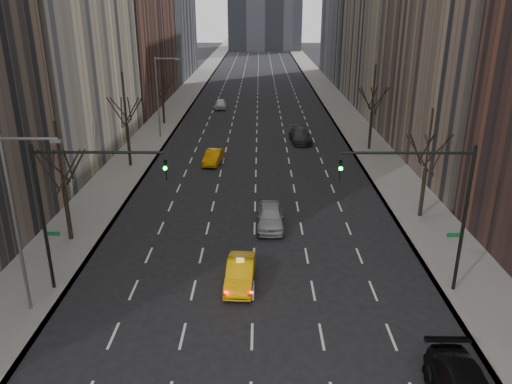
{
  "coord_description": "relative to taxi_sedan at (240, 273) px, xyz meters",
  "views": [
    {
      "loc": [
        0.32,
        -11.4,
        14.51
      ],
      "look_at": [
        0.11,
        17.84,
        3.5
      ],
      "focal_mm": 35.0,
      "sensor_mm": 36.0,
      "label": 1
    }
  ],
  "objects": [
    {
      "name": "streetlight_near",
      "position": [
        -10.13,
        -2.64,
        4.93
      ],
      "size": [
        2.83,
        0.22,
        9.0
      ],
      "color": "slate",
      "rests_on": "ground"
    },
    {
      "name": "tree_lw_b",
      "position": [
        -11.29,
        5.36,
        3.03
      ],
      "size": [
        3.36,
        3.5,
        7.82
      ],
      "color": "black",
      "rests_on": "ground"
    },
    {
      "name": "tree_lw_d",
      "position": [
        -11.29,
        39.36,
        2.87
      ],
      "size": [
        3.36,
        3.5,
        7.36
      ],
      "color": "black",
      "rests_on": "ground"
    },
    {
      "name": "tree_rw_b",
      "position": [
        12.71,
        9.36,
        3.03
      ],
      "size": [
        3.36,
        3.5,
        7.82
      ],
      "color": "black",
      "rests_on": "ground"
    },
    {
      "name": "silver_sedan_ahead",
      "position": [
        1.81,
        7.66,
        0.09
      ],
      "size": [
        1.88,
        4.59,
        1.56
      ],
      "primitive_type": "imported",
      "rotation": [
        0.0,
        0.0,
        -0.01
      ],
      "color": "#A2A5AA",
      "rests_on": "ground"
    },
    {
      "name": "far_taxi",
      "position": [
        -3.42,
        22.33,
        -0.02
      ],
      "size": [
        1.93,
        4.21,
        1.34
      ],
      "primitive_type": "imported",
      "rotation": [
        0.0,
        0.0,
        -0.13
      ],
      "color": "orange",
      "rests_on": "ground"
    },
    {
      "name": "sidewalk_right",
      "position": [
        12.96,
        57.36,
        -0.62
      ],
      "size": [
        4.5,
        320.0,
        0.15
      ],
      "primitive_type": "cube",
      "color": "slate",
      "rests_on": "ground"
    },
    {
      "name": "taxi_sedan",
      "position": [
        0.0,
        0.0,
        0.0
      ],
      "size": [
        1.66,
        4.27,
        1.38
      ],
      "primitive_type": "imported",
      "rotation": [
        0.0,
        0.0,
        -0.05
      ],
      "color": "#FFB005",
      "rests_on": "ground"
    },
    {
      "name": "streetlight_far",
      "position": [
        -10.13,
        32.36,
        4.93
      ],
      "size": [
        2.83,
        0.22,
        9.0
      ],
      "color": "slate",
      "rests_on": "ground"
    },
    {
      "name": "traffic_mast_left",
      "position": [
        -8.4,
        -0.64,
        4.8
      ],
      "size": [
        6.69,
        0.39,
        8.0
      ],
      "color": "black",
      "rests_on": "ground"
    },
    {
      "name": "traffic_mast_right",
      "position": [
        9.82,
        -0.64,
        4.8
      ],
      "size": [
        6.69,
        0.39,
        8.0
      ],
      "color": "black",
      "rests_on": "ground"
    },
    {
      "name": "far_suv_grey",
      "position": [
        5.63,
        30.65,
        0.07
      ],
      "size": [
        2.53,
        5.38,
        1.52
      ],
      "primitive_type": "imported",
      "rotation": [
        0.0,
        0.0,
        0.08
      ],
      "color": "#2F2F34",
      "rests_on": "ground"
    },
    {
      "name": "sidewalk_left",
      "position": [
        -11.54,
        57.36,
        -0.62
      ],
      "size": [
        4.5,
        320.0,
        0.15
      ],
      "primitive_type": "cube",
      "color": "slate",
      "rests_on": "ground"
    },
    {
      "name": "far_car_white",
      "position": [
        -4.74,
        49.75,
        -0.0
      ],
      "size": [
        1.84,
        4.12,
        1.38
      ],
      "primitive_type": "imported",
      "rotation": [
        0.0,
        0.0,
        0.05
      ],
      "color": "silver",
      "rests_on": "ground"
    },
    {
      "name": "tree_lw_c",
      "position": [
        -11.29,
        21.36,
        3.34
      ],
      "size": [
        3.36,
        3.5,
        8.74
      ],
      "color": "black",
      "rests_on": "ground"
    },
    {
      "name": "tree_rw_c",
      "position": [
        12.71,
        27.36,
        3.34
      ],
      "size": [
        3.36,
        3.5,
        8.74
      ],
      "color": "black",
      "rests_on": "ground"
    }
  ]
}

